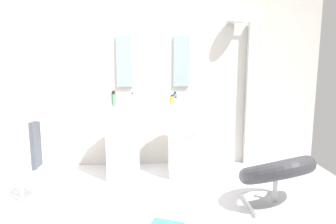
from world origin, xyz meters
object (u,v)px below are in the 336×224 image
object	(u,v)px
lounge_chair	(276,175)
soap_bottle_white	(176,102)
shower_column	(250,91)
soap_bottle_green	(114,100)
coffee_mug	(218,223)
soap_bottle_blue	(175,98)
towel_rack	(33,146)
soap_bottle_clear	(132,99)
pedestal_sink_right	(184,136)
soap_bottle_amber	(172,100)
pedestal_sink_left	(123,137)
soap_bottle_black	(114,98)

from	to	relation	value
lounge_chair	soap_bottle_white	bearing A→B (deg)	138.62
shower_column	soap_bottle_green	size ratio (longest dim) A/B	11.35
coffee_mug	soap_bottle_blue	xyz separation A→B (m)	(-0.27, 1.49, 0.96)
towel_rack	soap_bottle_clear	size ratio (longest dim) A/B	6.00
soap_bottle_green	soap_bottle_blue	distance (m)	0.82
soap_bottle_blue	pedestal_sink_right	bearing A→B (deg)	-46.74
soap_bottle_clear	soap_bottle_amber	bearing A→B (deg)	6.19
shower_column	soap_bottle_clear	xyz separation A→B (m)	(-1.66, -0.36, -0.06)
shower_column	soap_bottle_blue	xyz separation A→B (m)	(-1.10, -0.29, -0.06)
soap_bottle_green	soap_bottle_white	size ratio (longest dim) A/B	1.48
soap_bottle_green	towel_rack	bearing A→B (deg)	-142.69
pedestal_sink_right	lounge_chair	distance (m)	1.30
pedestal_sink_right	lounge_chair	xyz separation A→B (m)	(0.84, -0.97, -0.18)
coffee_mug	soap_bottle_blue	bearing A→B (deg)	100.38
soap_bottle_amber	pedestal_sink_left	bearing A→B (deg)	-170.61
lounge_chair	soap_bottle_black	distance (m)	2.16
soap_bottle_amber	soap_bottle_green	distance (m)	0.77
coffee_mug	soap_bottle_clear	bearing A→B (deg)	120.29
shower_column	coffee_mug	world-z (taller)	shower_column
pedestal_sink_right	towel_rack	world-z (taller)	pedestal_sink_right
soap_bottle_amber	soap_bottle_blue	bearing A→B (deg)	20.32
pedestal_sink_right	coffee_mug	distance (m)	1.46
shower_column	soap_bottle_green	world-z (taller)	shower_column
soap_bottle_blue	soap_bottle_white	distance (m)	0.24
lounge_chair	soap_bottle_amber	size ratio (longest dim) A/B	8.61
pedestal_sink_right	lounge_chair	size ratio (longest dim) A/B	1.01
shower_column	soap_bottle_black	distance (m)	1.93
shower_column	soap_bottle_blue	bearing A→B (deg)	-165.28
lounge_chair	towel_rack	bearing A→B (deg)	174.51
soap_bottle_clear	soap_bottle_black	bearing A→B (deg)	171.78
soap_bottle_amber	shower_column	bearing A→B (deg)	14.93
pedestal_sink_left	towel_rack	distance (m)	1.14
soap_bottle_amber	soap_bottle_white	size ratio (longest dim) A/B	0.98
lounge_chair	coffee_mug	bearing A→B (deg)	-149.87
soap_bottle_amber	soap_bottle_green	size ratio (longest dim) A/B	0.67
soap_bottle_white	pedestal_sink_left	bearing A→B (deg)	169.85
lounge_chair	towel_rack	size ratio (longest dim) A/B	1.09
pedestal_sink_right	soap_bottle_clear	distance (m)	0.83
shower_column	towel_rack	size ratio (longest dim) A/B	2.16
soap_bottle_clear	shower_column	bearing A→B (deg)	12.29
towel_rack	coffee_mug	distance (m)	2.02
pedestal_sink_right	coffee_mug	world-z (taller)	pedestal_sink_right
soap_bottle_clear	soap_bottle_white	bearing A→B (deg)	-17.34
soap_bottle_white	soap_bottle_black	bearing A→B (deg)	165.41
pedestal_sink_right	soap_bottle_amber	world-z (taller)	soap_bottle_amber
pedestal_sink_left	pedestal_sink_right	bearing A→B (deg)	0.00
pedestal_sink_right	soap_bottle_green	world-z (taller)	soap_bottle_green
soap_bottle_amber	soap_bottle_green	bearing A→B (deg)	-161.85
soap_bottle_black	shower_column	bearing A→B (deg)	9.71
pedestal_sink_right	lounge_chair	world-z (taller)	pedestal_sink_right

